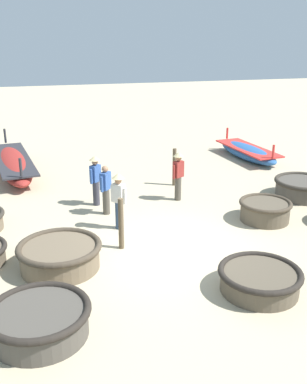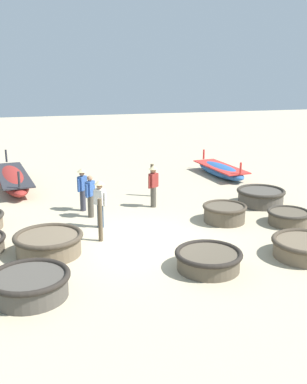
{
  "view_description": "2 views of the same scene",
  "coord_description": "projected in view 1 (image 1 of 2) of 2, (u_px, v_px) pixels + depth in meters",
  "views": [
    {
      "loc": [
        -3.27,
        -10.12,
        5.39
      ],
      "look_at": [
        0.11,
        2.32,
        0.79
      ],
      "focal_mm": 42.0,
      "sensor_mm": 36.0,
      "label": 1
    },
    {
      "loc": [
        -3.17,
        -12.91,
        5.3
      ],
      "look_at": [
        1.09,
        2.76,
        0.82
      ],
      "focal_mm": 42.0,
      "sensor_mm": 36.0,
      "label": 2
    }
  ],
  "objects": [
    {
      "name": "coracle_front_right",
      "position": [
        39.0,
        320.0,
        8.36
      ],
      "size": [
        1.96,
        1.96,
        0.61
      ],
      "color": "#4C473F",
      "rests_on": "ground"
    },
    {
      "name": "coracle_upturned",
      "position": [
        260.0,
        279.0,
        9.82
      ],
      "size": [
        1.85,
        1.85,
        0.53
      ],
      "color": "brown",
      "rests_on": "ground"
    },
    {
      "name": "long_boat_red_hull",
      "position": [
        248.0,
        152.0,
        20.17
      ],
      "size": [
        1.62,
        4.15,
        1.05
      ],
      "color": "#285693",
      "rests_on": "ground"
    },
    {
      "name": "mooring_post_shoreline",
      "position": [
        121.0,
        224.0,
        11.64
      ],
      "size": [
        0.14,
        0.14,
        1.4
      ],
      "primitive_type": "cylinder",
      "color": "brown",
      "rests_on": "ground"
    },
    {
      "name": "fisherman_with_hat",
      "position": [
        178.0,
        173.0,
        14.97
      ],
      "size": [
        0.47,
        0.36,
        1.67
      ],
      "color": "#4C473D",
      "rests_on": "ground"
    },
    {
      "name": "long_boat_blue_hull",
      "position": [
        13.0,
        164.0,
        18.09
      ],
      "size": [
        2.01,
        6.0,
        1.3
      ],
      "color": "maroon",
      "rests_on": "ground"
    },
    {
      "name": "fisherman_standing_left",
      "position": [
        95.0,
        177.0,
        14.52
      ],
      "size": [
        0.4,
        0.4,
        1.67
      ],
      "color": "#383842",
      "rests_on": "ground"
    },
    {
      "name": "coracle_far_left",
      "position": [
        60.0,
        255.0,
        10.75
      ],
      "size": [
        2.04,
        2.04,
        0.65
      ],
      "color": "brown",
      "rests_on": "ground"
    },
    {
      "name": "fisherman_standing_right",
      "position": [
        119.0,
        197.0,
        12.75
      ],
      "size": [
        0.39,
        0.41,
        1.67
      ],
      "color": "#2D425B",
      "rests_on": "ground"
    },
    {
      "name": "mooring_post_inland",
      "position": [
        174.0,
        167.0,
        16.53
      ],
      "size": [
        0.14,
        0.14,
        1.4
      ],
      "primitive_type": "cylinder",
      "color": "brown",
      "rests_on": "ground"
    },
    {
      "name": "ground_plane",
      "position": [
        172.0,
        249.0,
        11.81
      ],
      "size": [
        80.0,
        80.0,
        0.0
      ],
      "primitive_type": "plane",
      "color": "#BCAD8C"
    },
    {
      "name": "coracle_beside_post",
      "position": [
        265.0,
        210.0,
        13.52
      ],
      "size": [
        1.58,
        1.58,
        0.62
      ],
      "color": "brown",
      "rests_on": "ground"
    },
    {
      "name": "coracle_tilted",
      "position": [
        302.0,
        187.0,
        15.44
      ],
      "size": [
        1.92,
        1.92,
        0.64
      ],
      "color": "#4C473F",
      "rests_on": "ground"
    },
    {
      "name": "fisherman_hauling",
      "position": [
        106.0,
        189.0,
        13.84
      ],
      "size": [
        0.39,
        0.43,
        1.57
      ],
      "color": "#4C473D",
      "rests_on": "ground"
    }
  ]
}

